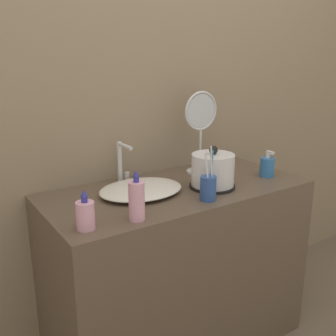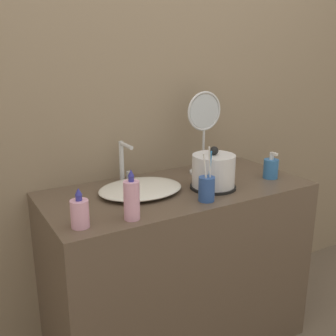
# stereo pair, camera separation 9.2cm
# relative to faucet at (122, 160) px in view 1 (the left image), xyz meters

# --- Properties ---
(wall_back) EXTENTS (6.00, 0.04, 2.60)m
(wall_back) POSITION_rel_faucet_xyz_m (0.17, 0.09, 0.38)
(wall_back) COLOR gray
(wall_back) RESTS_ON ground_plane
(vanity_counter) EXTENTS (1.19, 0.55, 0.81)m
(vanity_counter) POSITION_rel_faucet_xyz_m (0.17, -0.21, -0.51)
(vanity_counter) COLOR brown
(vanity_counter) RESTS_ON ground_plane
(sink_basin) EXTENTS (0.37, 0.29, 0.04)m
(sink_basin) POSITION_rel_faucet_xyz_m (-0.01, -0.18, -0.09)
(sink_basin) COLOR silver
(sink_basin) RESTS_ON vanity_counter
(faucet) EXTENTS (0.06, 0.12, 0.19)m
(faucet) POSITION_rel_faucet_xyz_m (0.00, 0.00, 0.00)
(faucet) COLOR silver
(faucet) RESTS_ON vanity_counter
(electric_kettle) EXTENTS (0.20, 0.20, 0.19)m
(electric_kettle) POSITION_rel_faucet_xyz_m (0.30, -0.29, -0.03)
(electric_kettle) COLOR black
(electric_kettle) RESTS_ON vanity_counter
(toothbrush_cup) EXTENTS (0.07, 0.07, 0.23)m
(toothbrush_cup) POSITION_rel_faucet_xyz_m (0.18, -0.40, -0.05)
(toothbrush_cup) COLOR #2D519E
(toothbrush_cup) RESTS_ON vanity_counter
(lotion_bottle) EXTENTS (0.07, 0.07, 0.13)m
(lotion_bottle) POSITION_rel_faucet_xyz_m (0.63, -0.31, -0.06)
(lotion_bottle) COLOR #3370B7
(lotion_bottle) RESTS_ON vanity_counter
(shampoo_bottle) EXTENTS (0.06, 0.06, 0.19)m
(shampoo_bottle) POSITION_rel_faucet_xyz_m (-0.16, -0.41, -0.03)
(shampoo_bottle) COLOR #EAA8C6
(shampoo_bottle) RESTS_ON vanity_counter
(mouthwash_bottle) EXTENTS (0.06, 0.06, 0.14)m
(mouthwash_bottle) POSITION_rel_faucet_xyz_m (-0.34, -0.39, -0.05)
(mouthwash_bottle) COLOR #EAA8C6
(mouthwash_bottle) RESTS_ON vanity_counter
(vanity_mirror) EXTENTS (0.19, 0.13, 0.40)m
(vanity_mirror) POSITION_rel_faucet_xyz_m (0.39, -0.08, 0.12)
(vanity_mirror) COLOR silver
(vanity_mirror) RESTS_ON vanity_counter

